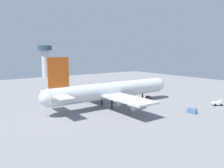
# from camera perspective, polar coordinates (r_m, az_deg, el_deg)

# --- Properties ---
(ground_plane) EXTENTS (242.59, 242.59, 0.00)m
(ground_plane) POSITION_cam_1_polar(r_m,az_deg,el_deg) (90.75, 0.00, -5.75)
(ground_plane) COLOR gray
(cargo_airplane) EXTENTS (60.65, 48.50, 20.43)m
(cargo_airplane) POSITION_cam_1_polar(r_m,az_deg,el_deg) (89.35, -0.04, -1.73)
(cargo_airplane) COLOR silver
(cargo_airplane) RESTS_ON ground_plane
(baggage_tug) EXTENTS (4.59, 3.91, 2.28)m
(baggage_tug) POSITION_cam_1_polar(r_m,az_deg,el_deg) (101.12, 26.07, -4.51)
(baggage_tug) COLOR silver
(baggage_tug) RESTS_ON ground_plane
(maintenance_van) EXTENTS (2.38, 4.23, 2.42)m
(maintenance_van) POSITION_cam_1_polar(r_m,az_deg,el_deg) (109.29, 4.94, -2.71)
(maintenance_van) COLOR #333338
(maintenance_van) RESTS_ON ground_plane
(cargo_loader) EXTENTS (4.62, 3.99, 2.13)m
(cargo_loader) POSITION_cam_1_polar(r_m,az_deg,el_deg) (102.66, 9.57, -3.61)
(cargo_loader) COLOR #333338
(cargo_loader) RESTS_ON ground_plane
(cargo_container_fore) EXTENTS (2.93, 3.57, 1.81)m
(cargo_container_fore) POSITION_cam_1_polar(r_m,az_deg,el_deg) (84.88, 20.34, -6.65)
(cargo_container_fore) COLOR #4C729E
(cargo_container_fore) RESTS_ON ground_plane
(safety_cone_nose) EXTENTS (0.39, 0.39, 0.55)m
(safety_cone_nose) POSITION_cam_1_polar(r_m,az_deg,el_deg) (108.61, 11.74, -3.43)
(safety_cone_nose) COLOR orange
(safety_cone_nose) RESTS_ON ground_plane
(safety_cone_tail) EXTENTS (0.41, 0.41, 0.59)m
(safety_cone_tail) POSITION_cam_1_polar(r_m,az_deg,el_deg) (79.45, -16.82, -7.95)
(safety_cone_tail) COLOR orange
(safety_cone_tail) RESTS_ON ground_plane
(control_tower) EXTENTS (11.92, 11.92, 27.97)m
(control_tower) POSITION_cam_1_polar(r_m,az_deg,el_deg) (199.75, -17.19, 6.57)
(control_tower) COLOR silver
(control_tower) RESTS_ON ground_plane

